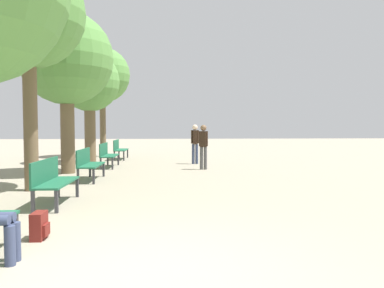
{
  "coord_description": "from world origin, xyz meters",
  "views": [
    {
      "loc": [
        0.47,
        -3.92,
        1.61
      ],
      "look_at": [
        1.02,
        5.22,
        1.15
      ],
      "focal_mm": 35.0,
      "sensor_mm": 36.0,
      "label": 1
    }
  ],
  "objects_px": {
    "bench_row_2": "(88,162)",
    "tree_row_2": "(66,60)",
    "tree_row_1": "(28,14)",
    "bench_row_1": "(52,179)",
    "bench_row_4": "(119,148)",
    "pedestrian_near": "(195,141)",
    "tree_row_4": "(102,76)",
    "backpack": "(39,226)",
    "tree_row_3": "(89,83)",
    "bench_row_3": "(107,153)",
    "pedestrian_mid": "(203,144)"
  },
  "relations": [
    {
      "from": "bench_row_2",
      "to": "tree_row_2",
      "type": "bearing_deg",
      "value": 121.44
    },
    {
      "from": "tree_row_1",
      "to": "tree_row_2",
      "type": "relative_size",
      "value": 1.06
    },
    {
      "from": "bench_row_1",
      "to": "bench_row_4",
      "type": "xyz_separation_m",
      "value": [
        0.0,
        10.06,
        0.0
      ]
    },
    {
      "from": "bench_row_1",
      "to": "pedestrian_near",
      "type": "xyz_separation_m",
      "value": [
        3.43,
        7.74,
        0.4
      ]
    },
    {
      "from": "tree_row_4",
      "to": "backpack",
      "type": "distance_m",
      "value": 14.6
    },
    {
      "from": "bench_row_1",
      "to": "tree_row_3",
      "type": "xyz_separation_m",
      "value": [
        -1.02,
        8.55,
        2.86
      ]
    },
    {
      "from": "tree_row_3",
      "to": "tree_row_4",
      "type": "distance_m",
      "value": 3.17
    },
    {
      "from": "bench_row_3",
      "to": "tree_row_3",
      "type": "relative_size",
      "value": 0.34
    },
    {
      "from": "bench_row_2",
      "to": "bench_row_3",
      "type": "distance_m",
      "value": 3.35
    },
    {
      "from": "tree_row_4",
      "to": "tree_row_3",
      "type": "bearing_deg",
      "value": -90.0
    },
    {
      "from": "tree_row_2",
      "to": "tree_row_4",
      "type": "relative_size",
      "value": 0.97
    },
    {
      "from": "bench_row_1",
      "to": "backpack",
      "type": "height_order",
      "value": "bench_row_1"
    },
    {
      "from": "pedestrian_mid",
      "to": "bench_row_2",
      "type": "bearing_deg",
      "value": -145.97
    },
    {
      "from": "bench_row_2",
      "to": "bench_row_3",
      "type": "height_order",
      "value": "same"
    },
    {
      "from": "tree_row_3",
      "to": "backpack",
      "type": "xyz_separation_m",
      "value": [
        1.56,
        -10.89,
        -3.21
      ]
    },
    {
      "from": "bench_row_1",
      "to": "tree_row_2",
      "type": "relative_size",
      "value": 0.3
    },
    {
      "from": "backpack",
      "to": "pedestrian_mid",
      "type": "distance_m",
      "value": 8.72
    },
    {
      "from": "bench_row_1",
      "to": "bench_row_3",
      "type": "relative_size",
      "value": 1.0
    },
    {
      "from": "bench_row_2",
      "to": "tree_row_2",
      "type": "relative_size",
      "value": 0.3
    },
    {
      "from": "bench_row_2",
      "to": "pedestrian_mid",
      "type": "relative_size",
      "value": 1.01
    },
    {
      "from": "tree_row_3",
      "to": "pedestrian_near",
      "type": "height_order",
      "value": "tree_row_3"
    },
    {
      "from": "bench_row_1",
      "to": "tree_row_2",
      "type": "bearing_deg",
      "value": 101.46
    },
    {
      "from": "bench_row_4",
      "to": "tree_row_3",
      "type": "bearing_deg",
      "value": -123.99
    },
    {
      "from": "backpack",
      "to": "bench_row_4",
      "type": "bearing_deg",
      "value": 92.5
    },
    {
      "from": "bench_row_1",
      "to": "pedestrian_near",
      "type": "height_order",
      "value": "pedestrian_near"
    },
    {
      "from": "tree_row_1",
      "to": "backpack",
      "type": "relative_size",
      "value": 14.84
    },
    {
      "from": "tree_row_2",
      "to": "tree_row_3",
      "type": "xyz_separation_m",
      "value": [
        0.0,
        3.53,
        -0.37
      ]
    },
    {
      "from": "bench_row_2",
      "to": "bench_row_4",
      "type": "xyz_separation_m",
      "value": [
        0.0,
        6.7,
        0.0
      ]
    },
    {
      "from": "bench_row_4",
      "to": "pedestrian_near",
      "type": "relative_size",
      "value": 1.0
    },
    {
      "from": "bench_row_3",
      "to": "tree_row_1",
      "type": "height_order",
      "value": "tree_row_1"
    },
    {
      "from": "pedestrian_near",
      "to": "bench_row_4",
      "type": "bearing_deg",
      "value": 145.97
    },
    {
      "from": "pedestrian_near",
      "to": "pedestrian_mid",
      "type": "relative_size",
      "value": 1.01
    },
    {
      "from": "pedestrian_near",
      "to": "tree_row_4",
      "type": "bearing_deg",
      "value": 138.79
    },
    {
      "from": "bench_row_1",
      "to": "backpack",
      "type": "relative_size",
      "value": 4.25
    },
    {
      "from": "bench_row_3",
      "to": "pedestrian_mid",
      "type": "relative_size",
      "value": 1.01
    },
    {
      "from": "bench_row_1",
      "to": "tree_row_4",
      "type": "bearing_deg",
      "value": 94.99
    },
    {
      "from": "bench_row_3",
      "to": "bench_row_2",
      "type": "bearing_deg",
      "value": -90.0
    },
    {
      "from": "tree_row_1",
      "to": "backpack",
      "type": "height_order",
      "value": "tree_row_1"
    },
    {
      "from": "bench_row_1",
      "to": "tree_row_4",
      "type": "relative_size",
      "value": 0.29
    },
    {
      "from": "backpack",
      "to": "pedestrian_near",
      "type": "relative_size",
      "value": 0.24
    },
    {
      "from": "bench_row_1",
      "to": "pedestrian_mid",
      "type": "relative_size",
      "value": 1.01
    },
    {
      "from": "bench_row_2",
      "to": "pedestrian_mid",
      "type": "xyz_separation_m",
      "value": [
        3.6,
        2.43,
        0.4
      ]
    },
    {
      "from": "tree_row_2",
      "to": "backpack",
      "type": "bearing_deg",
      "value": -78.04
    },
    {
      "from": "bench_row_1",
      "to": "pedestrian_mid",
      "type": "distance_m",
      "value": 6.82
    },
    {
      "from": "tree_row_2",
      "to": "pedestrian_near",
      "type": "relative_size",
      "value": 3.28
    },
    {
      "from": "tree_row_4",
      "to": "pedestrian_mid",
      "type": "distance_m",
      "value": 8.1
    },
    {
      "from": "tree_row_1",
      "to": "tree_row_3",
      "type": "height_order",
      "value": "tree_row_1"
    },
    {
      "from": "bench_row_2",
      "to": "tree_row_1",
      "type": "height_order",
      "value": "tree_row_1"
    },
    {
      "from": "bench_row_1",
      "to": "bench_row_3",
      "type": "distance_m",
      "value": 6.7
    },
    {
      "from": "pedestrian_near",
      "to": "bench_row_3",
      "type": "bearing_deg",
      "value": -163.16
    }
  ]
}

